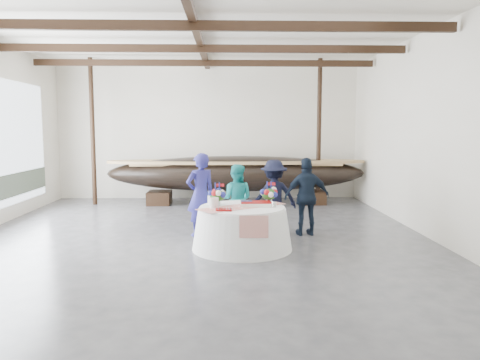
{
  "coord_description": "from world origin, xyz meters",
  "views": [
    {
      "loc": [
        0.61,
        -9.86,
        2.39
      ],
      "look_at": [
        0.92,
        0.59,
        1.22
      ],
      "focal_mm": 35.0,
      "sensor_mm": 36.0,
      "label": 1
    }
  ],
  "objects": [
    {
      "name": "wall_right",
      "position": [
        5.0,
        0.0,
        2.25
      ],
      "size": [
        0.02,
        12.0,
        4.5
      ],
      "primitive_type": "cube",
      "color": "silver",
      "rests_on": "ground"
    },
    {
      "name": "guest_man_right",
      "position": [
        2.4,
        0.35,
        0.87
      ],
      "size": [
        1.06,
        0.54,
        1.73
      ],
      "primitive_type": "imported",
      "rotation": [
        0.0,
        0.0,
        3.26
      ],
      "color": "black",
      "rests_on": "ground"
    },
    {
      "name": "guest_man_left",
      "position": [
        1.69,
        0.65,
        0.83
      ],
      "size": [
        1.17,
        0.8,
        1.67
      ],
      "primitive_type": "imported",
      "rotation": [
        0.0,
        0.0,
        3.32
      ],
      "color": "black",
      "rests_on": "ground"
    },
    {
      "name": "longboat_display",
      "position": [
        0.92,
        4.7,
        0.96
      ],
      "size": [
        8.06,
        1.61,
        1.51
      ],
      "color": "black",
      "rests_on": "ground"
    },
    {
      "name": "pavilion_structure",
      "position": [
        0.0,
        0.81,
        4.0
      ],
      "size": [
        9.8,
        11.76,
        4.5
      ],
      "color": "black",
      "rests_on": "ground"
    },
    {
      "name": "banquet_table",
      "position": [
        0.92,
        -0.81,
        0.42
      ],
      "size": [
        1.97,
        1.97,
        0.85
      ],
      "color": "white",
      "rests_on": "ground"
    },
    {
      "name": "tabletop_items",
      "position": [
        0.92,
        -0.65,
        0.99
      ],
      "size": [
        1.81,
        1.49,
        0.4
      ],
      "color": "red",
      "rests_on": "banquet_table"
    },
    {
      "name": "floor",
      "position": [
        0.0,
        0.0,
        0.0
      ],
      "size": [
        10.0,
        12.0,
        0.01
      ],
      "primitive_type": "cube",
      "color": "#3D3D42",
      "rests_on": "ground"
    },
    {
      "name": "guest_woman_teal",
      "position": [
        0.83,
        0.54,
        0.79
      ],
      "size": [
        0.87,
        0.74,
        1.58
      ],
      "primitive_type": "imported",
      "rotation": [
        0.0,
        0.0,
        2.94
      ],
      "color": "#20A9A9",
      "rests_on": "ground"
    },
    {
      "name": "guest_woman_blue",
      "position": [
        0.04,
        0.38,
        0.92
      ],
      "size": [
        0.8,
        0.7,
        1.84
      ],
      "primitive_type": "imported",
      "rotation": [
        0.0,
        0.0,
        3.63
      ],
      "color": "navy",
      "rests_on": "ground"
    },
    {
      "name": "wall_front",
      "position": [
        0.0,
        -6.0,
        2.25
      ],
      "size": [
        10.0,
        0.02,
        4.5
      ],
      "primitive_type": "cube",
      "color": "silver",
      "rests_on": "ground"
    },
    {
      "name": "wall_back",
      "position": [
        0.0,
        6.0,
        2.25
      ],
      "size": [
        10.0,
        0.02,
        4.5
      ],
      "primitive_type": "cube",
      "color": "silver",
      "rests_on": "ground"
    },
    {
      "name": "ceiling",
      "position": [
        0.0,
        0.0,
        4.5
      ],
      "size": [
        10.0,
        12.0,
        0.01
      ],
      "primitive_type": "cube",
      "color": "white",
      "rests_on": "wall_back"
    }
  ]
}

